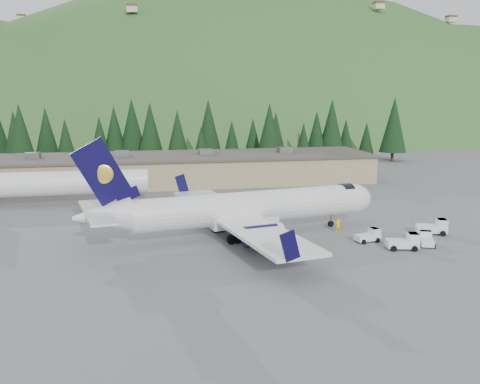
% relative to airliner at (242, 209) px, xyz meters
% --- Properties ---
extents(ground, '(600.00, 600.00, 0.00)m').
position_rel_airliner_xyz_m(ground, '(1.03, 0.19, -3.17)').
color(ground, slate).
extents(airliner, '(35.75, 33.74, 11.90)m').
position_rel_airliner_xyz_m(airliner, '(0.00, 0.00, 0.00)').
color(airliner, white).
rests_on(airliner, ground).
extents(second_airliner, '(27.50, 11.00, 10.05)m').
position_rel_airliner_xyz_m(second_airliner, '(-23.89, 22.19, 0.15)').
color(second_airliner, white).
rests_on(second_airliner, ground).
extents(baggage_tug_a, '(3.56, 2.56, 1.75)m').
position_rel_airliner_xyz_m(baggage_tug_a, '(15.89, -8.42, -2.39)').
color(baggage_tug_a, white).
rests_on(baggage_tug_a, ground).
extents(baggage_tug_b, '(3.78, 2.93, 1.82)m').
position_rel_airliner_xyz_m(baggage_tug_b, '(22.25, -3.42, -2.36)').
color(baggage_tug_b, white).
rests_on(baggage_tug_b, ground).
extents(baggage_tug_c, '(2.37, 2.99, 1.43)m').
position_rel_airliner_xyz_m(baggage_tug_c, '(18.86, -7.46, -2.53)').
color(baggage_tug_c, white).
rests_on(baggage_tug_c, ground).
extents(terminal_building, '(71.00, 17.00, 6.10)m').
position_rel_airliner_xyz_m(terminal_building, '(-3.98, 38.19, -0.55)').
color(terminal_building, tan).
rests_on(terminal_building, ground).
extents(baggage_tug_d, '(2.96, 2.06, 1.47)m').
position_rel_airliner_xyz_m(baggage_tug_d, '(13.43, -4.91, -2.51)').
color(baggage_tug_d, white).
rests_on(baggage_tug_d, ground).
extents(ramp_worker, '(0.64, 0.42, 1.74)m').
position_rel_airliner_xyz_m(ramp_worker, '(11.46, -0.60, -2.30)').
color(ramp_worker, yellow).
rests_on(ramp_worker, ground).
extents(tree_line, '(113.45, 19.09, 14.43)m').
position_rel_airliner_xyz_m(tree_line, '(-7.50, 61.88, 4.49)').
color(tree_line, black).
rests_on(tree_line, ground).
extents(hills, '(614.00, 330.00, 300.00)m').
position_rel_airliner_xyz_m(hills, '(54.37, 207.57, -85.97)').
color(hills, '#2B5924').
rests_on(hills, ground).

